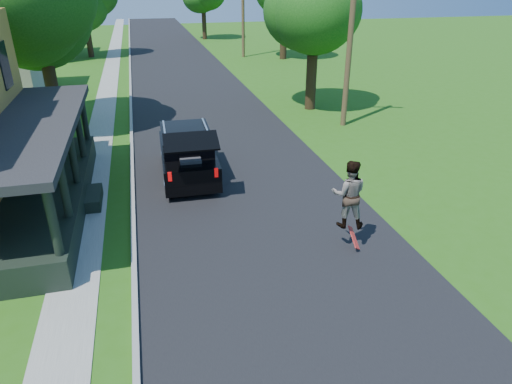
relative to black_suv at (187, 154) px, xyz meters
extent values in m
plane|color=#2A5F13|center=(1.83, -7.70, -0.93)|extent=(140.00, 140.00, 0.00)
cube|color=black|center=(1.83, 12.30, -0.93)|extent=(8.00, 120.00, 0.02)
cube|color=gray|center=(-2.22, 12.30, -0.93)|extent=(0.15, 120.00, 0.12)
cube|color=gray|center=(-3.77, 12.30, -0.93)|extent=(1.30, 120.00, 0.03)
cube|color=black|center=(-4.97, -1.70, -0.48)|extent=(2.40, 10.00, 0.90)
cube|color=black|center=(-4.97, -1.70, 2.07)|extent=(2.60, 10.30, 0.25)
cube|color=#A3A091|center=(-11.67, 32.30, 1.57)|extent=(8.00, 8.00, 5.00)
cube|color=black|center=(0.00, 0.00, -0.23)|extent=(2.15, 4.85, 0.93)
cube|color=black|center=(0.00, 0.17, 0.52)|extent=(1.94, 3.02, 0.60)
cube|color=black|center=(0.00, 0.17, 0.84)|extent=(1.98, 3.12, 0.09)
cube|color=black|center=(-0.06, -2.34, 1.30)|extent=(1.88, 1.05, 0.42)
cube|color=#343439|center=(-0.04, -1.44, 0.10)|extent=(0.78, 0.67, 0.49)
cube|color=silver|center=(-0.80, 0.19, 0.94)|extent=(0.14, 2.64, 0.07)
cube|color=silver|center=(0.81, 0.14, 0.94)|extent=(0.14, 2.64, 0.07)
cube|color=#990505|center=(-0.87, -2.35, 0.10)|extent=(0.13, 0.07, 0.33)
cube|color=#990505|center=(0.74, -2.40, 0.10)|extent=(0.13, 0.07, 0.33)
cylinder|color=black|center=(-0.84, 1.61, -0.56)|extent=(0.28, 0.75, 0.74)
cylinder|color=black|center=(0.92, 1.56, -0.56)|extent=(0.28, 0.75, 0.74)
cylinder|color=black|center=(-0.92, -1.56, -0.56)|extent=(0.28, 0.75, 0.74)
cylinder|color=black|center=(0.84, -1.60, -0.56)|extent=(0.28, 0.75, 0.74)
imported|color=black|center=(3.91, -6.39, 0.77)|extent=(1.19, 1.06, 2.04)
cube|color=#A1130D|center=(4.11, -6.57, -0.59)|extent=(0.21, 0.74, 0.50)
cylinder|color=black|center=(-5.92, 8.15, 0.98)|extent=(0.76, 0.76, 3.83)
sphere|color=#2A701D|center=(-5.92, 8.15, 5.05)|extent=(7.68, 7.68, 6.46)
cylinder|color=black|center=(-5.85, 31.27, 0.79)|extent=(0.60, 0.60, 3.45)
sphere|color=#2A701D|center=(-5.85, 31.27, 4.14)|extent=(5.31, 5.31, 4.86)
cylinder|color=black|center=(8.24, 8.30, 0.62)|extent=(0.74, 0.74, 3.12)
sphere|color=#2A701D|center=(8.24, 8.30, 3.71)|extent=(5.58, 5.58, 4.59)
sphere|color=#2A701D|center=(8.75, 8.09, 4.73)|extent=(4.83, 4.83, 3.98)
sphere|color=#2A701D|center=(7.60, 8.59, 4.22)|extent=(4.96, 4.96, 4.08)
cylinder|color=black|center=(11.95, 25.65, 1.09)|extent=(0.67, 0.67, 4.04)
cylinder|color=black|center=(6.83, 41.72, 0.75)|extent=(0.55, 0.55, 3.38)
cylinder|color=#513B25|center=(8.83, 4.76, 3.81)|extent=(0.37, 0.37, 9.49)
camera|label=1|loc=(-1.52, -17.03, 6.44)|focal=32.00mm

